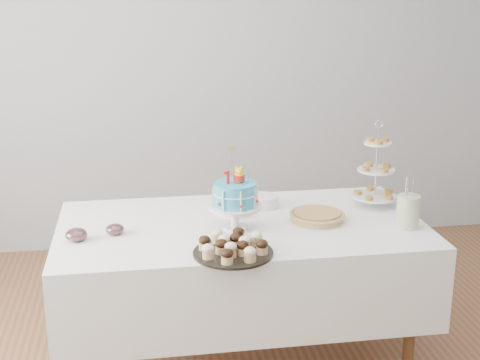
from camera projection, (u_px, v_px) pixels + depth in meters
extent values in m
cube|color=#A4A8AA|center=(205.00, 71.00, 4.96)|extent=(5.00, 0.04, 2.70)
cube|color=silver|center=(241.00, 263.00, 3.58)|extent=(1.92, 1.02, 0.45)
cylinder|color=brown|center=(83.00, 346.00, 3.17)|extent=(0.06, 0.06, 0.67)
cylinder|color=brown|center=(411.00, 319.00, 3.42)|extent=(0.06, 0.06, 0.67)
cylinder|color=brown|center=(92.00, 279.00, 3.87)|extent=(0.06, 0.06, 0.67)
cylinder|color=brown|center=(363.00, 261.00, 4.12)|extent=(0.06, 0.06, 0.67)
cylinder|color=#2FA2CC|center=(235.00, 194.00, 3.39)|extent=(0.22, 0.22, 0.12)
torus|color=silver|center=(235.00, 193.00, 3.38)|extent=(0.23, 0.23, 0.01)
cube|color=red|center=(228.00, 177.00, 3.34)|extent=(0.02, 0.02, 0.07)
cylinder|color=#376DEB|center=(248.00, 177.00, 3.35)|extent=(0.01, 0.01, 0.07)
cylinder|color=silver|center=(232.00, 165.00, 3.37)|extent=(0.00, 0.00, 0.17)
cylinder|color=gold|center=(232.00, 148.00, 3.34)|extent=(0.04, 0.04, 0.01)
cylinder|color=black|center=(233.00, 253.00, 3.12)|extent=(0.38, 0.38, 0.01)
ellipsoid|color=black|center=(217.00, 243.00, 3.10)|extent=(0.06, 0.06, 0.04)
ellipsoid|color=beige|center=(249.00, 241.00, 3.12)|extent=(0.06, 0.06, 0.04)
cylinder|color=tan|center=(317.00, 218.00, 3.55)|extent=(0.28, 0.28, 0.03)
cylinder|color=#AD7C43|center=(317.00, 214.00, 3.55)|extent=(0.24, 0.24, 0.02)
torus|color=tan|center=(317.00, 214.00, 3.55)|extent=(0.30, 0.30, 0.02)
cylinder|color=silver|center=(376.00, 167.00, 3.74)|extent=(0.01, 0.01, 0.45)
cylinder|color=white|center=(375.00, 196.00, 3.79)|extent=(0.25, 0.25, 0.01)
cylinder|color=white|center=(376.00, 170.00, 3.74)|extent=(0.21, 0.21, 0.01)
cylinder|color=white|center=(378.00, 143.00, 3.70)|extent=(0.15, 0.15, 0.01)
torus|color=silver|center=(379.00, 124.00, 3.67)|extent=(0.05, 0.01, 0.05)
cylinder|color=white|center=(263.00, 201.00, 3.77)|extent=(0.17, 0.17, 0.07)
cylinder|color=white|center=(235.00, 211.00, 3.68)|extent=(0.22, 0.22, 0.01)
ellipsoid|color=silver|center=(115.00, 229.00, 3.36)|extent=(0.09, 0.09, 0.06)
cylinder|color=#4F060A|center=(115.00, 230.00, 3.36)|extent=(0.06, 0.06, 0.03)
ellipsoid|color=silver|center=(76.00, 235.00, 3.28)|extent=(0.11, 0.11, 0.06)
cylinder|color=#4F060A|center=(76.00, 236.00, 3.28)|extent=(0.08, 0.08, 0.03)
cylinder|color=silver|center=(408.00, 212.00, 3.44)|extent=(0.12, 0.12, 0.17)
cylinder|color=silver|center=(418.00, 207.00, 3.46)|extent=(0.01, 0.01, 0.09)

